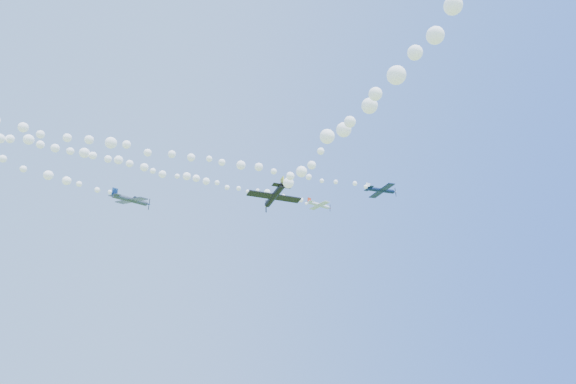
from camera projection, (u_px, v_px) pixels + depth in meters
name	position (u px, v px, depth m)	size (l,w,h in m)	color
plane_white	(319.00, 205.00, 111.53)	(6.54, 6.95, 2.30)	silver
smoke_trail_white	(137.00, 166.00, 92.02)	(79.27, 12.71, 2.81)	white
plane_navy	(381.00, 190.00, 89.62)	(6.66, 6.89, 1.77)	#0D1A3B
smoke_trail_navy	(130.00, 147.00, 73.70)	(86.42, 2.67, 2.63)	white
plane_grey	(131.00, 200.00, 76.20)	(6.77, 7.10, 1.94)	#3B4456
plane_black	(274.00, 196.00, 57.35)	(6.57, 6.28, 2.40)	black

